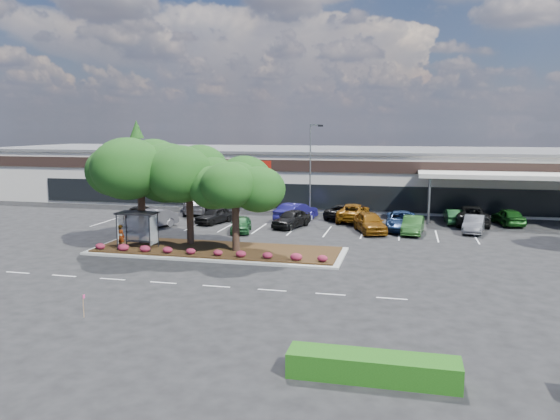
% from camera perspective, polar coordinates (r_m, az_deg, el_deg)
% --- Properties ---
extents(ground, '(160.00, 160.00, 0.00)m').
position_cam_1_polar(ground, '(34.77, -5.68, -6.02)').
color(ground, black).
rests_on(ground, ground).
extents(retail_store, '(80.40, 25.20, 6.25)m').
position_cam_1_polar(retail_store, '(66.86, 3.73, 3.80)').
color(retail_store, beige).
rests_on(retail_store, ground).
extents(landscape_island, '(18.00, 6.00, 0.26)m').
position_cam_1_polar(landscape_island, '(39.06, -6.58, -4.22)').
color(landscape_island, '#A3A29E').
rests_on(landscape_island, ground).
extents(lane_markings, '(33.12, 20.06, 0.01)m').
position_cam_1_polar(lane_markings, '(44.55, -1.53, -2.72)').
color(lane_markings, silver).
rests_on(lane_markings, ground).
extents(shrub_row, '(17.00, 0.80, 0.50)m').
position_cam_1_polar(shrub_row, '(37.05, -7.68, -4.33)').
color(shrub_row, maroon).
rests_on(shrub_row, landscape_island).
extents(bus_shelter, '(2.75, 1.55, 2.59)m').
position_cam_1_polar(bus_shelter, '(39.89, -14.61, -0.98)').
color(bus_shelter, black).
rests_on(bus_shelter, landscape_island).
extents(island_tree_west, '(7.20, 7.20, 7.89)m').
position_cam_1_polar(island_tree_west, '(41.22, -14.32, 2.00)').
color(island_tree_west, '#183E0F').
rests_on(island_tree_west, landscape_island).
extents(island_tree_mid, '(6.60, 6.60, 7.32)m').
position_cam_1_polar(island_tree_mid, '(40.40, -9.44, 1.62)').
color(island_tree_mid, '#183E0F').
rests_on(island_tree_mid, landscape_island).
extents(island_tree_east, '(5.80, 5.80, 6.50)m').
position_cam_1_polar(island_tree_east, '(37.69, -4.67, 0.58)').
color(island_tree_east, '#183E0F').
rests_on(island_tree_east, landscape_island).
extents(hedge_south_east, '(6.00, 1.30, 0.90)m').
position_cam_1_polar(hedge_south_east, '(20.15, 9.66, -15.90)').
color(hedge_south_east, '#16440E').
rests_on(hedge_south_east, ground).
extents(conifer_north_west, '(4.40, 4.40, 10.00)m').
position_cam_1_polar(conifer_north_west, '(88.01, -14.68, 5.90)').
color(conifer_north_west, '#183E0F').
rests_on(conifer_north_west, ground).
extents(person_waiting, '(0.74, 0.62, 1.72)m').
position_cam_1_polar(person_waiting, '(40.21, -16.27, -2.69)').
color(person_waiting, '#594C47').
rests_on(person_waiting, landscape_island).
extents(light_pole, '(1.41, 0.77, 9.14)m').
position_cam_1_polar(light_pole, '(51.99, 3.28, 3.39)').
color(light_pole, '#A3A29E').
rests_on(light_pole, ground).
extents(survey_stake, '(0.07, 0.14, 1.10)m').
position_cam_1_polar(survey_stake, '(27.26, -19.84, -9.11)').
color(survey_stake, tan).
rests_on(survey_stake, ground).
extents(car_0, '(3.60, 5.22, 1.63)m').
position_cam_1_polar(car_0, '(49.04, -13.32, -0.94)').
color(car_0, '#4D4C52').
rests_on(car_0, ground).
extents(car_1, '(4.05, 5.70, 1.44)m').
position_cam_1_polar(car_1, '(52.35, -14.52, -0.49)').
color(car_1, black).
rests_on(car_1, ground).
extents(car_2, '(3.16, 4.64, 1.47)m').
position_cam_1_polar(car_2, '(50.68, -6.82, -0.56)').
color(car_2, black).
rests_on(car_2, ground).
extents(car_3, '(2.38, 4.21, 1.35)m').
position_cam_1_polar(car_3, '(46.16, -4.10, -1.49)').
color(car_3, '#1E5528').
rests_on(car_3, ground).
extents(car_4, '(3.19, 4.99, 1.58)m').
position_cam_1_polar(car_4, '(48.22, 1.20, -0.90)').
color(car_4, black).
rests_on(car_4, ground).
extents(car_5, '(3.55, 5.42, 1.71)m').
position_cam_1_polar(car_5, '(46.51, 9.37, -1.28)').
color(car_5, brown).
rests_on(car_5, ground).
extents(car_6, '(2.78, 5.75, 1.58)m').
position_cam_1_polar(car_6, '(48.14, 12.56, -1.12)').
color(car_6, navy).
rests_on(car_6, ground).
extents(car_7, '(1.97, 4.59, 1.47)m').
position_cam_1_polar(car_7, '(46.66, 13.72, -1.53)').
color(car_7, '#255420').
rests_on(car_7, ground).
extents(car_8, '(2.35, 4.61, 1.45)m').
position_cam_1_polar(car_8, '(48.67, 19.60, -1.39)').
color(car_8, '#585960').
rests_on(car_8, ground).
extents(car_9, '(2.53, 5.38, 1.52)m').
position_cam_1_polar(car_9, '(58.15, -8.38, 0.62)').
color(car_9, black).
rests_on(car_9, ground).
extents(car_10, '(4.10, 6.02, 1.62)m').
position_cam_1_polar(car_10, '(56.65, -8.99, 0.45)').
color(car_10, '#54535A').
rests_on(car_10, ground).
extents(car_11, '(4.04, 6.24, 1.60)m').
position_cam_1_polar(car_11, '(55.52, -5.66, 0.33)').
color(car_11, slate).
rests_on(car_11, ground).
extents(car_12, '(3.58, 5.54, 1.72)m').
position_cam_1_polar(car_12, '(51.56, 1.69, -0.20)').
color(car_12, navy).
rests_on(car_12, ground).
extents(car_13, '(2.77, 5.98, 1.66)m').
position_cam_1_polar(car_13, '(52.01, 7.67, -0.23)').
color(car_13, brown).
rests_on(car_13, ground).
extents(car_14, '(3.54, 5.54, 1.42)m').
position_cam_1_polar(car_14, '(53.21, 6.61, -0.14)').
color(car_14, black).
rests_on(car_14, ground).
extents(car_15, '(1.64, 4.23, 1.37)m').
position_cam_1_polar(car_15, '(52.56, 17.70, -0.63)').
color(car_15, '#1A4520').
rests_on(car_15, ground).
extents(car_16, '(2.94, 6.23, 1.72)m').
position_cam_1_polar(car_16, '(52.65, 19.24, -0.50)').
color(car_16, black).
rests_on(car_16, ground).
extents(car_17, '(2.74, 4.82, 1.54)m').
position_cam_1_polar(car_17, '(53.48, 22.74, -0.65)').
color(car_17, '#154C15').
rests_on(car_17, ground).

